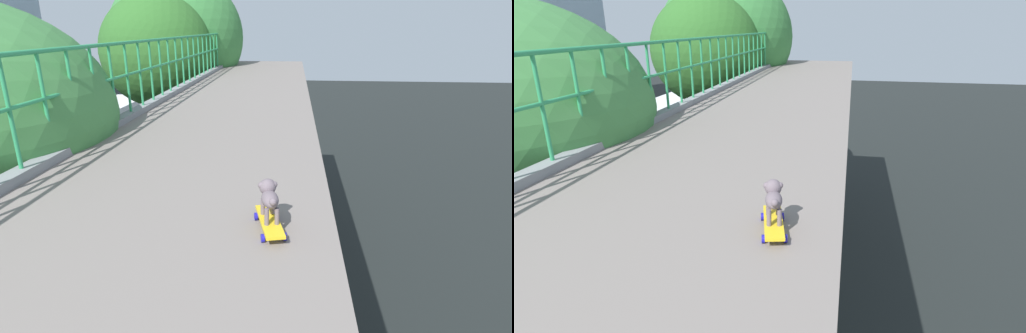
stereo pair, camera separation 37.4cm
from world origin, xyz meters
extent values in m
cylinder|color=#2D965A|center=(-0.25, 2.36, 6.93)|extent=(0.04, 0.04, 1.15)
cylinder|color=#2D965A|center=(-0.25, 2.95, 6.93)|extent=(0.04, 0.04, 1.15)
cylinder|color=#2D965A|center=(-0.25, 3.55, 6.93)|extent=(0.04, 0.04, 1.15)
cylinder|color=#2D965A|center=(-0.25, 4.14, 6.93)|extent=(0.04, 0.04, 1.15)
cylinder|color=#2D965A|center=(-0.25, 4.73, 6.93)|extent=(0.04, 0.04, 1.15)
cylinder|color=#2D965A|center=(-0.25, 5.32, 6.93)|extent=(0.04, 0.04, 1.15)
cylinder|color=#2D965A|center=(-0.25, 5.91, 6.93)|extent=(0.04, 0.04, 1.15)
cylinder|color=#2D965A|center=(-0.25, 6.50, 6.93)|extent=(0.04, 0.04, 1.15)
cylinder|color=#2D965A|center=(-0.25, 7.09, 6.93)|extent=(0.04, 0.04, 1.15)
cylinder|color=#2D965A|center=(-0.25, 7.68, 6.93)|extent=(0.04, 0.04, 1.15)
cylinder|color=#2D965A|center=(-0.25, 8.27, 6.93)|extent=(0.04, 0.04, 1.15)
cylinder|color=#2D965A|center=(-0.25, 8.86, 6.93)|extent=(0.04, 0.04, 1.15)
cylinder|color=#2D965A|center=(-0.25, 9.45, 6.93)|extent=(0.04, 0.04, 1.15)
cylinder|color=#2D965A|center=(-0.25, 10.04, 6.93)|extent=(0.04, 0.04, 1.15)
cylinder|color=#2D965A|center=(-0.25, 10.64, 6.93)|extent=(0.04, 0.04, 1.15)
cylinder|color=#2D965A|center=(-0.25, 11.23, 6.93)|extent=(0.04, 0.04, 1.15)
cylinder|color=#2D965A|center=(-0.25, 11.82, 6.93)|extent=(0.04, 0.04, 1.15)
cylinder|color=#2D965A|center=(-0.25, 12.41, 6.93)|extent=(0.04, 0.04, 1.15)
cylinder|color=#2D965A|center=(-0.25, 13.00, 6.93)|extent=(0.04, 0.04, 1.15)
cylinder|color=#2D965A|center=(-0.25, 13.59, 6.93)|extent=(0.04, 0.04, 1.15)
cylinder|color=#2D965A|center=(-0.25, 14.18, 6.93)|extent=(0.04, 0.04, 1.15)
cylinder|color=#2D965A|center=(-0.25, 14.77, 6.93)|extent=(0.04, 0.04, 1.15)
cylinder|color=#2D965A|center=(-0.25, 15.36, 6.93)|extent=(0.04, 0.04, 1.15)
cylinder|color=#2D965A|center=(-0.25, 15.95, 6.93)|extent=(0.04, 0.04, 1.15)
cube|color=white|center=(-8.75, 20.91, 1.73)|extent=(2.33, 10.12, 2.89)
cube|color=black|center=(-8.75, 20.91, 2.23)|extent=(2.35, 9.31, 0.70)
cylinder|color=black|center=(-7.64, 24.45, 0.48)|extent=(0.28, 0.96, 0.96)
cylinder|color=black|center=(-9.86, 24.45, 0.48)|extent=(0.28, 0.96, 0.96)
cylinder|color=black|center=(-7.64, 18.12, 0.48)|extent=(0.28, 0.96, 0.96)
cylinder|color=black|center=(-9.86, 18.12, 0.48)|extent=(0.28, 0.96, 0.96)
cylinder|color=#4E4124|center=(-2.39, 13.23, 2.90)|extent=(0.48, 0.48, 5.80)
ellipsoid|color=#2E6427|center=(-2.39, 13.23, 6.91)|extent=(4.04, 4.04, 4.03)
cylinder|color=brown|center=(-2.26, 15.48, 2.91)|extent=(0.57, 0.57, 5.82)
ellipsoid|color=#387B3B|center=(-2.26, 15.48, 7.32)|extent=(5.46, 5.46, 5.17)
cube|color=gold|center=(2.42, 1.47, 6.33)|extent=(0.27, 0.57, 0.02)
cylinder|color=#1B18A6|center=(2.45, 1.67, 6.29)|extent=(0.04, 0.07, 0.06)
cylinder|color=#1B18A6|center=(2.29, 1.63, 6.29)|extent=(0.04, 0.07, 0.06)
cylinder|color=#1B18A6|center=(2.54, 1.32, 6.29)|extent=(0.04, 0.07, 0.06)
cylinder|color=#1B18A6|center=(2.38, 1.28, 6.29)|extent=(0.04, 0.07, 0.06)
cylinder|color=slate|center=(2.43, 1.58, 6.41)|extent=(0.04, 0.04, 0.13)
cylinder|color=slate|center=(2.36, 1.57, 6.41)|extent=(0.04, 0.04, 0.13)
cylinder|color=slate|center=(2.48, 1.40, 6.41)|extent=(0.04, 0.04, 0.13)
cylinder|color=slate|center=(2.40, 1.39, 6.41)|extent=(0.04, 0.04, 0.13)
ellipsoid|color=slate|center=(2.42, 1.48, 6.51)|extent=(0.18, 0.27, 0.12)
sphere|color=slate|center=(2.39, 1.59, 6.57)|extent=(0.13, 0.13, 0.13)
ellipsoid|color=#6C5458|center=(2.38, 1.64, 6.56)|extent=(0.06, 0.07, 0.04)
sphere|color=slate|center=(2.44, 1.60, 6.59)|extent=(0.06, 0.06, 0.06)
sphere|color=slate|center=(2.34, 1.57, 6.59)|extent=(0.06, 0.06, 0.06)
sphere|color=slate|center=(2.45, 1.36, 6.55)|extent=(0.06, 0.06, 0.06)
camera|label=1|loc=(2.57, -1.29, 7.77)|focal=27.71mm
camera|label=2|loc=(2.93, -1.22, 7.77)|focal=27.71mm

